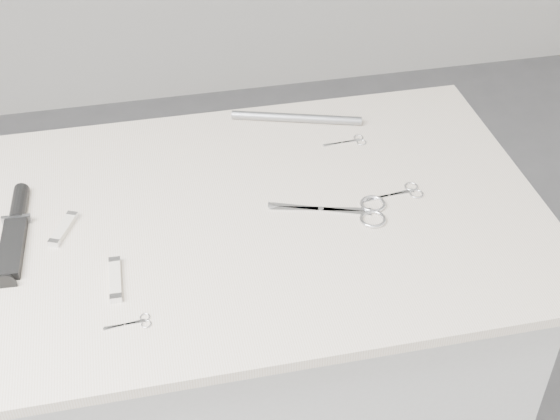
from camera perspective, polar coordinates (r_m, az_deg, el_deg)
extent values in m
cube|color=silver|center=(1.73, -0.90, -12.26)|extent=(0.90, 0.60, 0.90)
cube|color=beige|center=(1.40, -1.08, -0.37)|extent=(1.00, 0.70, 0.02)
cube|color=silver|center=(1.39, 3.01, 0.06)|extent=(0.18, 0.08, 0.00)
cylinder|color=silver|center=(1.39, 3.01, 0.08)|extent=(0.01, 0.01, 0.00)
torus|color=silver|center=(1.41, 6.80, 0.45)|extent=(0.05, 0.05, 0.01)
torus|color=silver|center=(1.38, 6.81, -0.67)|extent=(0.05, 0.05, 0.01)
cube|color=silver|center=(1.44, 7.96, 1.05)|extent=(0.10, 0.03, 0.00)
cylinder|color=silver|center=(1.44, 7.96, 1.07)|extent=(0.01, 0.01, 0.00)
torus|color=silver|center=(1.47, 9.57, 1.70)|extent=(0.03, 0.03, 0.00)
torus|color=silver|center=(1.45, 9.96, 1.17)|extent=(0.03, 0.03, 0.00)
cube|color=silver|center=(1.57, 4.53, 4.92)|extent=(0.08, 0.02, 0.00)
cylinder|color=silver|center=(1.57, 4.53, 4.94)|extent=(0.00, 0.00, 0.00)
torus|color=silver|center=(1.59, 5.76, 5.30)|extent=(0.02, 0.02, 0.00)
torus|color=silver|center=(1.57, 5.98, 4.94)|extent=(0.02, 0.02, 0.00)
cube|color=silver|center=(1.21, -11.29, -8.24)|extent=(0.06, 0.01, 0.00)
cylinder|color=silver|center=(1.21, -11.29, -8.22)|extent=(0.00, 0.00, 0.00)
torus|color=silver|center=(1.22, -9.85, -7.73)|extent=(0.02, 0.02, 0.00)
torus|color=silver|center=(1.21, -9.75, -8.22)|extent=(0.02, 0.02, 0.00)
cube|color=black|center=(1.38, -19.01, -2.60)|extent=(0.05, 0.15, 0.02)
cube|color=gray|center=(1.43, -18.71, -0.65)|extent=(0.05, 0.01, 0.02)
cylinder|color=black|center=(1.47, -18.53, 0.44)|extent=(0.04, 0.09, 0.03)
cube|color=beige|center=(1.40, -15.56, -1.35)|extent=(0.05, 0.08, 0.01)
cube|color=silver|center=(1.42, -14.94, -0.39)|extent=(0.02, 0.02, 0.01)
cube|color=silver|center=(1.37, -16.20, -2.34)|extent=(0.02, 0.02, 0.01)
cube|color=beige|center=(1.28, -11.96, -4.97)|extent=(0.02, 0.10, 0.01)
cube|color=silver|center=(1.31, -12.00, -3.67)|extent=(0.02, 0.01, 0.01)
cube|color=silver|center=(1.25, -11.92, -6.31)|extent=(0.02, 0.01, 0.01)
cylinder|color=gray|center=(1.63, 1.21, 6.75)|extent=(0.26, 0.10, 0.02)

